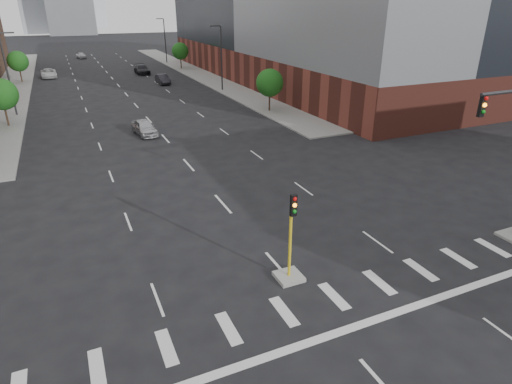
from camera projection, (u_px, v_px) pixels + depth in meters
sidewalk_left_far at (15, 84)px, 68.72m from camera, size 5.00×92.00×0.15m
sidewalk_right_far at (195, 72)px, 79.98m from camera, size 5.00×92.00×0.15m
building_right_main at (302, 9)px, 69.32m from camera, size 24.00×70.00×22.00m
median_traffic_signal at (290, 261)px, 19.73m from camera, size 1.20×1.20×4.40m
streetlight_right_a at (221, 56)px, 61.53m from camera, size 1.60×0.22×9.07m
streetlight_right_b at (165, 39)px, 90.73m from camera, size 1.60×0.22×9.07m
streetlight_left at (8, 71)px, 47.30m from camera, size 1.60×0.22×9.07m
tree_left_near at (1, 94)px, 43.56m from camera, size 3.20×3.20×4.85m
tree_left_far at (18, 61)px, 68.59m from camera, size 3.20×3.20×4.85m
tree_right_near at (270, 83)px, 49.89m from camera, size 3.20×3.20×4.85m
tree_right_far at (180, 51)px, 83.27m from camera, size 3.20×3.20×4.85m
car_near_left at (144, 127)px, 41.96m from camera, size 2.20×4.46×1.46m
car_mid_right at (163, 79)px, 68.67m from camera, size 1.68×4.49×1.47m
car_far_left at (49, 73)px, 74.41m from camera, size 2.64×5.47×1.50m
car_deep_right at (142, 69)px, 78.32m from camera, size 2.34×5.64×1.63m
car_distant at (81, 55)px, 100.69m from camera, size 2.29×4.34×1.41m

